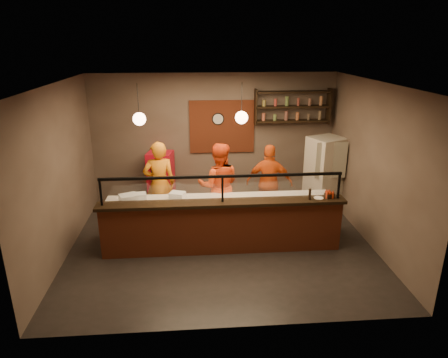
{
  "coord_description": "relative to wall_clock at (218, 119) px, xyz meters",
  "views": [
    {
      "loc": [
        -0.52,
        -7.21,
        3.94
      ],
      "look_at": [
        0.08,
        0.3,
        1.3
      ],
      "focal_mm": 32.0,
      "sensor_mm": 36.0,
      "label": 1
    }
  ],
  "objects": [
    {
      "name": "prep_tub_b",
      "position": [
        -0.97,
        -2.17,
        -1.13
      ],
      "size": [
        0.35,
        0.32,
        0.14
      ],
      "primitive_type": "cube",
      "rotation": [
        0.0,
        0.0,
        -0.36
      ],
      "color": "white",
      "rests_on": "worktop"
    },
    {
      "name": "worktop",
      "position": [
        -0.1,
        -2.26,
        -1.23
      ],
      "size": [
        4.6,
        0.75,
        0.05
      ],
      "primitive_type": "cube",
      "color": "silver",
      "rests_on": "worktop_cabinet"
    },
    {
      "name": "prep_tub_c",
      "position": [
        -1.91,
        -2.29,
        -1.12
      ],
      "size": [
        0.41,
        0.38,
        0.17
      ],
      "primitive_type": "cube",
      "rotation": [
        0.0,
        0.0,
        0.41
      ],
      "color": "silver",
      "rests_on": "worktop"
    },
    {
      "name": "rolling_pin",
      "position": [
        -1.8,
        -2.2,
        -1.17
      ],
      "size": [
        0.35,
        0.24,
        0.06
      ],
      "primitive_type": "cylinder",
      "rotation": [
        0.0,
        1.57,
        0.53
      ],
      "color": "yellow",
      "rests_on": "worktop"
    },
    {
      "name": "wall_right",
      "position": [
        2.9,
        -2.46,
        -0.5
      ],
      "size": [
        0.0,
        5.0,
        5.0
      ],
      "primitive_type": "plane",
      "rotation": [
        1.57,
        0.0,
        -1.57
      ],
      "color": "#6C5A4F",
      "rests_on": "floor"
    },
    {
      "name": "pendant_right",
      "position": [
        0.3,
        -2.26,
        0.45
      ],
      "size": [
        0.24,
        0.24,
        0.77
      ],
      "color": "black",
      "rests_on": "ceiling"
    },
    {
      "name": "cook_left",
      "position": [
        -1.38,
        -1.39,
        -1.15
      ],
      "size": [
        0.74,
        0.53,
        1.9
      ],
      "primitive_type": "imported",
      "rotation": [
        0.0,
        0.0,
        3.26
      ],
      "color": "orange",
      "rests_on": "floor"
    },
    {
      "name": "small_plate",
      "position": [
        1.76,
        -2.74,
        -1.03
      ],
      "size": [
        0.21,
        0.21,
        0.01
      ],
      "primitive_type": "cylinder",
      "rotation": [
        0.0,
        0.0,
        0.2
      ],
      "color": "white",
      "rests_on": "counter_ledge"
    },
    {
      "name": "ceiling",
      "position": [
        -0.1,
        -2.46,
        1.1
      ],
      "size": [
        6.0,
        6.0,
        0.0
      ],
      "primitive_type": "plane",
      "rotation": [
        3.14,
        0.0,
        0.0
      ],
      "color": "#3C342E",
      "rests_on": "wall_back"
    },
    {
      "name": "counter_ledge",
      "position": [
        -0.1,
        -2.76,
        -1.07
      ],
      "size": [
        4.7,
        0.37,
        0.06
      ],
      "primitive_type": "cube",
      "color": "black",
      "rests_on": "service_counter"
    },
    {
      "name": "wall_clock",
      "position": [
        0.0,
        0.0,
        0.0
      ],
      "size": [
        0.3,
        0.04,
        0.3
      ],
      "primitive_type": "cylinder",
      "rotation": [
        1.57,
        0.0,
        0.0
      ],
      "color": "black",
      "rests_on": "wall_back"
    },
    {
      "name": "pepper_mill",
      "position": [
        1.56,
        -2.78,
        -0.93
      ],
      "size": [
        0.05,
        0.05,
        0.21
      ],
      "primitive_type": "cylinder",
      "rotation": [
        0.0,
        0.0,
        0.13
      ],
      "color": "black",
      "rests_on": "counter_ledge"
    },
    {
      "name": "prep_tub_a",
      "position": [
        -1.72,
        -2.15,
        -1.13
      ],
      "size": [
        0.3,
        0.26,
        0.13
      ],
      "primitive_type": "cube",
      "rotation": [
        0.0,
        0.0,
        0.18
      ],
      "color": "silver",
      "rests_on": "worktop"
    },
    {
      "name": "wall_front",
      "position": [
        -0.1,
        -4.96,
        -0.5
      ],
      "size": [
        6.0,
        0.0,
        6.0
      ],
      "primitive_type": "plane",
      "rotation": [
        -1.57,
        0.0,
        0.0
      ],
      "color": "#6C5A4F",
      "rests_on": "floor"
    },
    {
      "name": "wall_left",
      "position": [
        -3.1,
        -2.46,
        -0.5
      ],
      "size": [
        0.0,
        5.0,
        5.0
      ],
      "primitive_type": "plane",
      "rotation": [
        1.57,
        0.0,
        1.57
      ],
      "color": "#6C5A4F",
      "rests_on": "floor"
    },
    {
      "name": "wall_shelving",
      "position": [
        1.8,
        -0.14,
        0.3
      ],
      "size": [
        1.84,
        0.28,
        0.85
      ],
      "color": "black",
      "rests_on": "wall_back"
    },
    {
      "name": "floor",
      "position": [
        -0.1,
        -2.46,
        -2.1
      ],
      "size": [
        6.0,
        6.0,
        0.0
      ],
      "primitive_type": "plane",
      "color": "black",
      "rests_on": "ground"
    },
    {
      "name": "brick_patch",
      "position": [
        0.1,
        0.01,
        -0.2
      ],
      "size": [
        1.6,
        0.04,
        1.3
      ],
      "primitive_type": "cube",
      "color": "#933C20",
      "rests_on": "wall_back"
    },
    {
      "name": "pendant_left",
      "position": [
        -1.6,
        -2.26,
        0.45
      ],
      "size": [
        0.24,
        0.24,
        0.77
      ],
      "color": "black",
      "rests_on": "ceiling"
    },
    {
      "name": "red_cooler",
      "position": [
        -1.43,
        -0.31,
        -1.42
      ],
      "size": [
        0.67,
        0.64,
        1.37
      ],
      "primitive_type": "cube",
      "rotation": [
        0.0,
        0.0,
        -0.18
      ],
      "color": "red",
      "rests_on": "floor"
    },
    {
      "name": "wall_back",
      "position": [
        -0.1,
        0.04,
        -0.5
      ],
      "size": [
        6.0,
        0.0,
        6.0
      ],
      "primitive_type": "plane",
      "rotation": [
        1.57,
        0.0,
        0.0
      ],
      "color": "#6C5A4F",
      "rests_on": "floor"
    },
    {
      "name": "pizza_dough",
      "position": [
        0.3,
        -2.25,
        -1.19
      ],
      "size": [
        0.56,
        0.56,
        0.01
      ],
      "primitive_type": "cylinder",
      "rotation": [
        0.0,
        0.0,
        0.17
      ],
      "color": "silver",
      "rests_on": "worktop"
    },
    {
      "name": "worktop_cabinet",
      "position": [
        -0.1,
        -2.26,
        -1.68
      ],
      "size": [
        4.6,
        0.75,
        0.85
      ],
      "primitive_type": "cube",
      "color": "gray",
      "rests_on": "floor"
    },
    {
      "name": "sneeze_guard",
      "position": [
        -0.1,
        -2.76,
        -0.73
      ],
      "size": [
        4.5,
        0.05,
        0.52
      ],
      "color": "white",
      "rests_on": "counter_ledge"
    },
    {
      "name": "cook_right",
      "position": [
        1.07,
        -1.35,
        -1.21
      ],
      "size": [
        1.11,
        0.67,
        1.77
      ],
      "primitive_type": "imported",
      "rotation": [
        0.0,
        0.0,
        2.89
      ],
      "color": "#DC5114",
      "rests_on": "floor"
    },
    {
      "name": "fridge",
      "position": [
        2.5,
        -0.85,
        -1.21
      ],
      "size": [
        0.96,
        0.94,
        1.79
      ],
      "primitive_type": "cube",
      "rotation": [
        0.0,
        0.0,
        0.42
      ],
      "color": "beige",
      "rests_on": "floor"
    },
    {
      "name": "service_counter",
      "position": [
        -0.1,
        -2.76,
        -1.6
      ],
      "size": [
        4.6,
        0.25,
        1.0
      ],
      "primitive_type": "cube",
      "color": "#933C20",
      "rests_on": "floor"
    },
    {
      "name": "condiment_caddy",
      "position": [
        1.96,
        -2.73,
        -1.0
      ],
      "size": [
        0.19,
        0.17,
        0.09
      ],
      "primitive_type": "cube",
      "rotation": [
        0.0,
        0.0,
        0.31
      ],
      "color": "black",
      "rests_on": "counter_ledge"
    },
    {
      "name": "cook_mid",
      "position": [
        -0.09,
        -1.59,
        -1.15
      ],
      "size": [
        0.95,
        0.76,
        1.89
      ],
      "primitive_type": "imported",
      "rotation": [
        0.0,
        0.0,
        3.09
      ],
      "color": "#E44415",
      "rests_on": "floor"
    }
  ]
}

